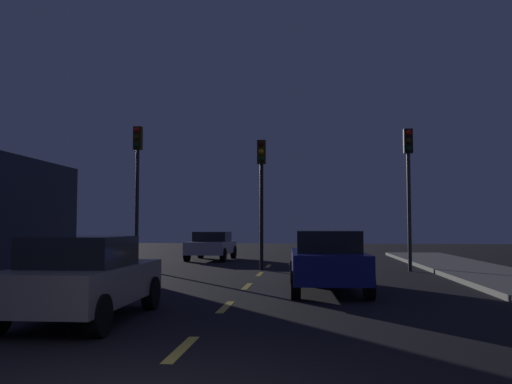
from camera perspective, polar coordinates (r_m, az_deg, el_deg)
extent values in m
plane|color=black|center=(11.88, -2.75, -11.55)|extent=(80.00, 80.00, 0.00)
cube|color=#EACC4C|center=(7.62, -7.79, -15.99)|extent=(0.16, 1.60, 0.01)
cube|color=#EACC4C|center=(11.29, -3.21, -11.94)|extent=(0.16, 1.60, 0.01)
cube|color=#EACC4C|center=(15.03, -0.94, -9.86)|extent=(0.16, 1.60, 0.01)
cube|color=#EACC4C|center=(18.79, 0.41, -8.60)|extent=(0.16, 1.60, 0.01)
cube|color=#EACC4C|center=(22.57, 1.30, -7.77)|extent=(0.16, 1.60, 0.01)
cylinder|color=#2D2D30|center=(21.38, -12.38, -0.55)|extent=(0.14, 0.14, 5.50)
cube|color=#382D0C|center=(21.62, -12.30, 5.54)|extent=(0.32, 0.24, 0.90)
sphere|color=red|center=(21.52, -12.42, 6.40)|extent=(0.20, 0.20, 0.20)
sphere|color=#3F2D0C|center=(21.47, -12.43, 5.61)|extent=(0.20, 0.20, 0.20)
sphere|color=#0C3319|center=(21.42, -12.44, 4.82)|extent=(0.20, 0.20, 0.20)
cylinder|color=black|center=(20.39, 0.58, -1.35)|extent=(0.14, 0.14, 4.89)
cube|color=#382D0C|center=(20.57, 0.58, 4.22)|extent=(0.32, 0.24, 0.90)
sphere|color=#3F0C0C|center=(20.46, 0.54, 5.11)|extent=(0.20, 0.20, 0.20)
sphere|color=orange|center=(20.41, 0.54, 4.28)|extent=(0.20, 0.20, 0.20)
sphere|color=#0C3319|center=(20.37, 0.54, 3.44)|extent=(0.20, 0.20, 0.20)
cylinder|color=#2D2D30|center=(20.64, 15.77, -0.78)|extent=(0.14, 0.14, 5.22)
cube|color=black|center=(20.86, 15.66, 5.17)|extent=(0.32, 0.24, 0.90)
sphere|color=red|center=(20.75, 15.73, 6.05)|extent=(0.20, 0.20, 0.20)
sphere|color=#3F2D0C|center=(20.70, 15.74, 5.23)|extent=(0.20, 0.20, 0.20)
sphere|color=#0C3319|center=(20.66, 15.76, 4.41)|extent=(0.20, 0.20, 0.20)
cube|color=navy|center=(14.15, 7.41, -7.56)|extent=(1.95, 4.62, 0.68)
cube|color=black|center=(13.89, 7.46, -5.14)|extent=(1.63, 2.11, 0.53)
cylinder|color=black|center=(15.86, 3.99, -8.38)|extent=(0.25, 0.65, 0.64)
cylinder|color=black|center=(15.97, 9.94, -8.30)|extent=(0.25, 0.65, 0.64)
cylinder|color=black|center=(12.43, 4.19, -9.70)|extent=(0.25, 0.65, 0.64)
cylinder|color=black|center=(12.56, 11.79, -9.57)|extent=(0.25, 0.65, 0.64)
cube|color=gray|center=(10.07, -17.58, -9.17)|extent=(1.76, 3.87, 0.63)
cube|color=black|center=(9.86, -17.95, -5.95)|extent=(1.53, 1.75, 0.51)
cylinder|color=black|center=(11.68, -18.66, -9.92)|extent=(0.23, 0.64, 0.64)
cylinder|color=black|center=(11.14, -10.97, -10.36)|extent=(0.23, 0.64, 0.64)
cylinder|color=black|center=(8.55, -16.18, -12.36)|extent=(0.23, 0.64, 0.64)
cube|color=silver|center=(26.57, -4.70, -5.82)|extent=(1.95, 3.89, 0.58)
cube|color=black|center=(26.74, -4.61, -4.68)|extent=(1.66, 1.78, 0.47)
cylinder|color=black|center=(25.07, -3.46, -6.62)|extent=(0.24, 0.65, 0.64)
cylinder|color=black|center=(25.45, -7.25, -6.55)|extent=(0.24, 0.65, 0.64)
cylinder|color=black|center=(27.76, -2.37, -6.33)|extent=(0.24, 0.65, 0.64)
cylinder|color=black|center=(28.10, -5.82, -6.28)|extent=(0.24, 0.65, 0.64)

